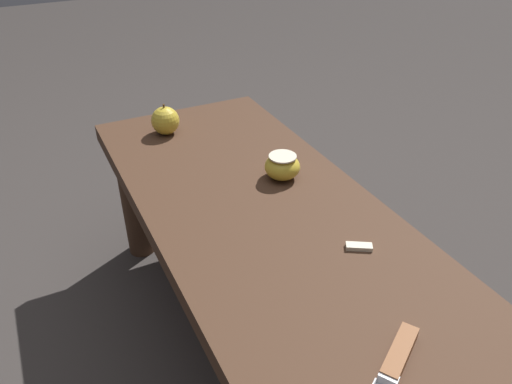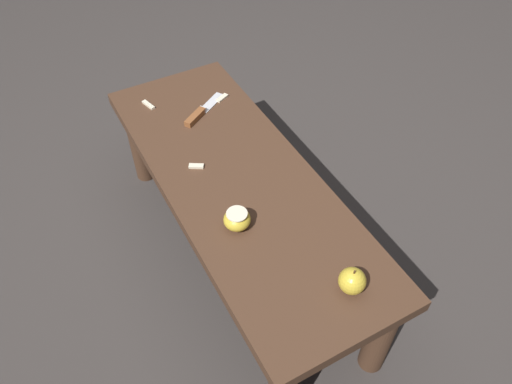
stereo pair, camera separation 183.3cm
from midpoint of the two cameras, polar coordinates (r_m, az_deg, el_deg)
The scene contains 8 objects.
ground_plane at distance 1.20m, azimuth -2.15°, elevation -35.10°, with size 8.00×8.00×0.00m, color #383330.
wooden_bench at distance 0.89m, azimuth -2.80°, elevation -32.39°, with size 1.19×0.43×0.38m.
knife at distance 0.94m, azimuth -11.07°, elevation -12.56°, with size 0.14×0.19×0.02m.
apple_whole at distance 0.84m, azimuth 30.80°, elevation -54.77°, with size 0.07×0.07×0.08m.
apple_cut at distance 0.78m, azimuth -3.66°, elevation -44.34°, with size 0.07×0.07×0.05m.
apple_slice_near_knife at distance 1.02m, azimuth -20.86°, elevation -9.57°, with size 0.06×0.03×0.01m.
apple_slice_center at distance 0.98m, azimuth -6.15°, elevation -8.24°, with size 0.04×0.05×0.01m.
apple_slice_near_bowl at distance 0.84m, azimuth -12.86°, elevation -27.66°, with size 0.04×0.05×0.01m.
Camera 2 is at (0.94, -0.45, 1.44)m, focal length 35.00 mm.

